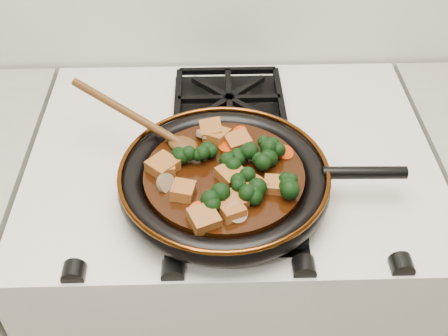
{
  "coord_description": "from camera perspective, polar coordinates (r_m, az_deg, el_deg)",
  "views": [
    {
      "loc": [
        -0.04,
        0.89,
        1.6
      ],
      "look_at": [
        -0.02,
        1.57,
        0.97
      ],
      "focal_mm": 45.0,
      "sensor_mm": 36.0,
      "label": 1
    }
  ],
  "objects": [
    {
      "name": "carrot_coin_2",
      "position": [
        0.98,
        0.37,
        2.17
      ],
      "size": [
        0.03,
        0.03,
        0.01
      ],
      "primitive_type": "cylinder",
      "rotation": [
        0.06,
        -0.08,
        0.0
      ],
      "color": "#B02B04",
      "rests_on": "braising_sauce"
    },
    {
      "name": "tofu_cube_9",
      "position": [
        0.94,
        -6.02,
        0.05
      ],
      "size": [
        0.04,
        0.04,
        0.02
      ],
      "primitive_type": "cube",
      "rotation": [
        -0.0,
        0.04,
        1.65
      ],
      "color": "brown",
      "rests_on": "braising_sauce"
    },
    {
      "name": "carrot_coin_3",
      "position": [
        0.87,
        -2.54,
        -4.35
      ],
      "size": [
        0.03,
        0.03,
        0.01
      ],
      "primitive_type": "cylinder",
      "rotation": [
        0.16,
        -0.06,
        0.0
      ],
      "color": "#B02B04",
      "rests_on": "braising_sauce"
    },
    {
      "name": "tofu_cube_7",
      "position": [
        0.9,
        5.29,
        -1.78
      ],
      "size": [
        0.04,
        0.04,
        0.02
      ],
      "primitive_type": "cube",
      "rotation": [
        -0.03,
        0.04,
        2.98
      ],
      "color": "brown",
      "rests_on": "braising_sauce"
    },
    {
      "name": "tofu_cube_1",
      "position": [
        0.89,
        -4.18,
        -2.34
      ],
      "size": [
        0.04,
        0.05,
        0.03
      ],
      "primitive_type": "cube",
      "rotation": [
        0.06,
        0.1,
        1.37
      ],
      "color": "brown",
      "rests_on": "braising_sauce"
    },
    {
      "name": "broccoli_floret_3",
      "position": [
        0.96,
        4.66,
        1.93
      ],
      "size": [
        0.07,
        0.08,
        0.07
      ],
      "primitive_type": null,
      "rotation": [
        0.1,
        0.19,
        1.8
      ],
      "color": "black",
      "rests_on": "braising_sauce"
    },
    {
      "name": "mushroom_slice_1",
      "position": [
        1.0,
        -1.84,
        3.47
      ],
      "size": [
        0.05,
        0.05,
        0.02
      ],
      "primitive_type": "cylinder",
      "rotation": [
        0.43,
        0.0,
        2.72
      ],
      "color": "#80674A",
      "rests_on": "braising_sauce"
    },
    {
      "name": "carrot_coin_0",
      "position": [
        1.01,
        1.6,
        3.65
      ],
      "size": [
        0.03,
        0.03,
        0.02
      ],
      "primitive_type": "cylinder",
      "rotation": [
        0.1,
        -0.32,
        0.0
      ],
      "color": "#B02B04",
      "rests_on": "braising_sauce"
    },
    {
      "name": "broccoli_floret_8",
      "position": [
        0.93,
        0.56,
        0.05
      ],
      "size": [
        0.06,
        0.06,
        0.06
      ],
      "primitive_type": null,
      "rotation": [
        -0.09,
        -0.06,
        1.55
      ],
      "color": "black",
      "rests_on": "braising_sauce"
    },
    {
      "name": "broccoli_floret_7",
      "position": [
        0.9,
        6.15,
        -2.01
      ],
      "size": [
        0.07,
        0.07,
        0.06
      ],
      "primitive_type": null,
      "rotation": [
        -0.09,
        -0.09,
        1.74
      ],
      "color": "black",
      "rests_on": "braising_sauce"
    },
    {
      "name": "tofu_cube_2",
      "position": [
        0.99,
        -0.71,
        3.27
      ],
      "size": [
        0.05,
        0.06,
        0.03
      ],
      "primitive_type": "cube",
      "rotation": [
        0.09,
        0.11,
        2.54
      ],
      "color": "brown",
      "rests_on": "braising_sauce"
    },
    {
      "name": "burner_grate_back",
      "position": [
        1.16,
        0.53,
        6.72
      ],
      "size": [
        0.23,
        0.23,
        0.03
      ],
      "primitive_type": null,
      "color": "black",
      "rests_on": "stove"
    },
    {
      "name": "mushroom_slice_0",
      "position": [
        0.91,
        -5.9,
        -1.57
      ],
      "size": [
        0.04,
        0.04,
        0.03
      ],
      "primitive_type": "cylinder",
      "rotation": [
        0.95,
        0.0,
        0.99
      ],
      "color": "#80674A",
      "rests_on": "braising_sauce"
    },
    {
      "name": "broccoli_floret_5",
      "position": [
        0.87,
        -0.72,
        -3.34
      ],
      "size": [
        0.09,
        0.08,
        0.07
      ],
      "primitive_type": null,
      "rotation": [
        0.22,
        -0.19,
        2.71
      ],
      "color": "black",
      "rests_on": "braising_sauce"
    },
    {
      "name": "tofu_cube_8",
      "position": [
        0.85,
        -2.08,
        -5.17
      ],
      "size": [
        0.06,
        0.06,
        0.03
      ],
      "primitive_type": "cube",
      "rotation": [
        0.02,
        -0.1,
        2.0
      ],
      "color": "brown",
      "rests_on": "braising_sauce"
    },
    {
      "name": "stove",
      "position": [
        1.4,
        0.61,
        -12.36
      ],
      "size": [
        0.76,
        0.6,
        0.9
      ],
      "primitive_type": "cube",
      "color": "beige",
      "rests_on": "ground"
    },
    {
      "name": "wooden_spoon",
      "position": [
        1.0,
        -7.38,
        4.22
      ],
      "size": [
        0.14,
        0.1,
        0.23
      ],
      "rotation": [
        0.0,
        0.0,
        2.63
      ],
      "color": "#4D2C10",
      "rests_on": "braising_sauce"
    },
    {
      "name": "tofu_cube_4",
      "position": [
        1.0,
        -1.29,
        3.82
      ],
      "size": [
        0.04,
        0.05,
        0.03
      ],
      "primitive_type": "cube",
      "rotation": [
        -0.12,
        -0.03,
        1.68
      ],
      "color": "brown",
      "rests_on": "braising_sauce"
    },
    {
      "name": "skillet",
      "position": [
        0.94,
        0.12,
        -1.16
      ],
      "size": [
        0.48,
        0.36,
        0.05
      ],
      "rotation": [
        0.0,
        0.0,
        -0.02
      ],
      "color": "black",
      "rests_on": "burner_grate_front"
    },
    {
      "name": "mushroom_slice_2",
      "position": [
        0.86,
        1.26,
        -4.59
      ],
      "size": [
        0.05,
        0.05,
        0.02
      ],
      "primitive_type": "cylinder",
      "rotation": [
        0.5,
        0.0,
        0.62
      ],
      "color": "#80674A",
      "rests_on": "braising_sauce"
    },
    {
      "name": "carrot_coin_4",
      "position": [
        0.97,
        6.19,
        1.54
      ],
      "size": [
        0.03,
        0.03,
        0.02
      ],
      "primitive_type": "cylinder",
      "rotation": [
        0.27,
        0.22,
        0.0
      ],
      "color": "#B02B04",
      "rests_on": "braising_sauce"
    },
    {
      "name": "broccoli_floret_6",
      "position": [
        0.94,
        3.8,
        0.65
      ],
      "size": [
        0.09,
        0.08,
        0.07
      ],
      "primitive_type": null,
      "rotation": [
        -0.24,
        0.0,
        1.9
      ],
      "color": "black",
      "rests_on": "braising_sauce"
    },
    {
      "name": "broccoli_floret_4",
      "position": [
        0.95,
        -2.02,
        1.4
      ],
      "size": [
        0.08,
        0.08,
        0.07
      ],
      "primitive_type": null,
      "rotation": [
        -0.23,
        0.14,
        1.26
      ],
      "color": "black",
      "rests_on": "braising_sauce"
    },
    {
      "name": "broccoli_floret_1",
      "position": [
        0.9,
        2.17,
        -1.62
      ],
      "size": [
        0.09,
        0.08,
        0.07
      ],
      "primitive_type": null,
      "rotation": [
        0.15,
        0.23,
        0.69
      ],
      "color": "black",
      "rests_on": "braising_sauce"
    },
    {
      "name": "burner_grate_front",
      "position": [
        0.95,
        1.11,
        -3.22
      ],
      "size": [
        0.23,
        0.23,
        0.03
      ],
      "primitive_type": null,
      "color": "black",
      "rests_on": "stove"
    },
    {
      "name": "broccoli_floret_9",
      "position": [
        0.95,
        1.9,
        1.07
      ],
      "size": [
        0.08,
        0.08,
        0.07
      ],
      "primitive_type": null,
      "rotation": [
        -0.24,
        -0.02,
        1.88
      ],
      "color": "black",
      "rests_on": "braising_sauce"
    },
    {
      "name": "broccoli_floret_0",
      "position": [
        0.95,
        -4.1,
        1.03
      ],
      "size": [
        0.08,
        0.08,
        0.07
      ],
      "primitive_type": null,
      "rotation": [
        -0.23,
        -0.21,
        2.77
      ],
      "color": "black",
      "rests_on": "braising_sauce"
    },
    {
      "name": "tofu_cube_6",
      "position": [
        0.9,
        3.09,
        -1.97
      ],
      "size": [
        0.05,
        0.05,
        0.02
      ],
      "primitive_type": "cube",
      "rotation": [
        0.01,
        0.09,
        2.28
      ],
      "color": "brown",
      "rests_on": "braising_sauce"
    },
    {
      "name": "tofu_cube_10",
      "position": [
        0.98,
        1.47,
        2.66
      ],
      "size": [
        0.05,
        0.05,
        0.03
      ],
      "primitive_type": "cube",
      "rotation": [
        0.06,
        -0.09,
        0.34
      ],
      "color": "brown",
      "rests_on": "braising_sauce"
    },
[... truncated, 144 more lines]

